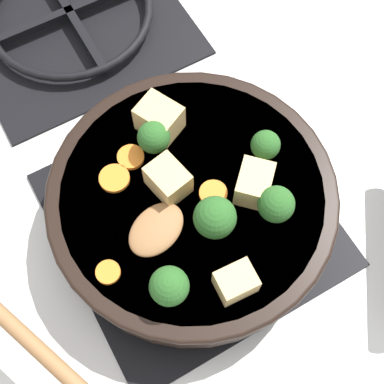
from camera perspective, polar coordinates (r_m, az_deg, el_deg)
The scene contains 18 objects.
ground_plane at distance 0.66m, azimuth 0.00°, elevation -2.97°, with size 2.40×2.40×0.00m, color silver.
front_burner_grate at distance 0.65m, azimuth 0.00°, elevation -2.59°, with size 0.31×0.31×0.03m.
rear_burner_grate at distance 0.84m, azimuth -12.84°, elevation 17.85°, with size 0.31×0.31×0.03m.
skillet_pan at distance 0.61m, azimuth 0.24°, elevation -1.00°, with size 0.44×0.40×0.06m.
wooden_spoon at distance 0.55m, azimuth -10.57°, elevation -11.30°, with size 0.25×0.25×0.02m.
tofu_cube_center_large at distance 0.57m, azimuth 6.65°, elevation 0.90°, with size 0.04×0.03×0.03m, color #DBB770.
tofu_cube_near_handle at distance 0.54m, azimuth 4.70°, elevation -9.56°, with size 0.04×0.03×0.03m, color #DBB770.
tofu_cube_east_chunk at distance 0.61m, azimuth -3.51°, elevation 7.85°, with size 0.05×0.04×0.04m, color #DBB770.
tofu_cube_west_chunk at distance 0.57m, azimuth -2.57°, elevation 1.31°, with size 0.04×0.03×0.03m, color #DBB770.
broccoli_floret_near_spoon at distance 0.59m, azimuth -4.10°, elevation 5.82°, with size 0.04×0.04×0.04m.
broccoli_floret_center_top at distance 0.54m, azimuth 2.33°, elevation -2.81°, with size 0.04×0.04×0.05m.
broccoli_floret_east_rim at distance 0.56m, azimuth 8.95°, elevation -1.32°, with size 0.04×0.04×0.05m.
broccoli_floret_west_rim at distance 0.59m, azimuth 7.98°, elevation 4.76°, with size 0.03×0.03×0.04m.
broccoli_floret_north_edge at distance 0.52m, azimuth -2.45°, elevation -10.01°, with size 0.04×0.04×0.05m.
carrot_slice_orange_thin at distance 0.60m, azimuth -6.55°, elevation 3.72°, with size 0.03×0.03×0.01m, color orange.
carrot_slice_near_center at distance 0.58m, azimuth 2.28°, elevation -0.14°, with size 0.03×0.03×0.01m, color orange.
carrot_slice_edge_slice at distance 0.56m, azimuth -8.94°, elevation -8.45°, with size 0.03×0.03×0.01m, color orange.
carrot_slice_under_broccoli at distance 0.59m, azimuth -8.28°, elevation 1.45°, with size 0.03×0.03×0.01m, color orange.
Camera 1 is at (-0.12, -0.21, 0.62)m, focal length 50.00 mm.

